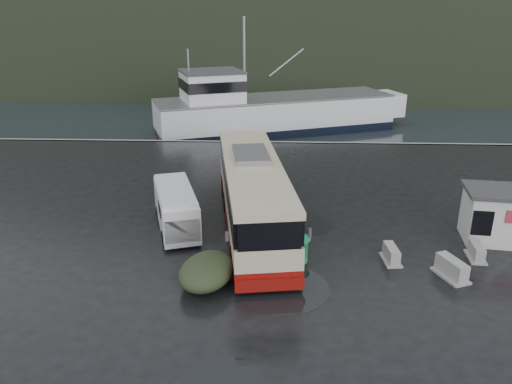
{
  "coord_description": "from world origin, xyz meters",
  "views": [
    {
      "loc": [
        0.74,
        -21.08,
        11.16
      ],
      "look_at": [
        -0.28,
        3.63,
        1.7
      ],
      "focal_mm": 35.0,
      "sensor_mm": 36.0,
      "label": 1
    }
  ],
  "objects_px": {
    "fishing_trawler": "(275,118)",
    "jersey_barrier_c": "(475,258)",
    "jersey_barrier_a": "(450,277)",
    "ticket_kiosk": "(494,240)",
    "white_van": "(177,228)",
    "waste_bin_right": "(289,281)",
    "coach_bus": "(253,226)",
    "jersey_barrier_b": "(391,261)",
    "dome_tent": "(207,284)",
    "waste_bin_left": "(296,256)"
  },
  "relations": [
    {
      "from": "dome_tent",
      "to": "jersey_barrier_b",
      "type": "bearing_deg",
      "value": 15.82
    },
    {
      "from": "waste_bin_right",
      "to": "jersey_barrier_c",
      "type": "xyz_separation_m",
      "value": [
        8.7,
        2.38,
        0.0
      ]
    },
    {
      "from": "waste_bin_right",
      "to": "ticket_kiosk",
      "type": "distance_m",
      "value": 11.23
    },
    {
      "from": "jersey_barrier_b",
      "to": "fishing_trawler",
      "type": "bearing_deg",
      "value": 100.25
    },
    {
      "from": "coach_bus",
      "to": "fishing_trawler",
      "type": "bearing_deg",
      "value": 79.34
    },
    {
      "from": "jersey_barrier_b",
      "to": "jersey_barrier_c",
      "type": "relative_size",
      "value": 1.01
    },
    {
      "from": "jersey_barrier_b",
      "to": "fishing_trawler",
      "type": "height_order",
      "value": "fishing_trawler"
    },
    {
      "from": "ticket_kiosk",
      "to": "jersey_barrier_a",
      "type": "relative_size",
      "value": 2.01
    },
    {
      "from": "ticket_kiosk",
      "to": "fishing_trawler",
      "type": "xyz_separation_m",
      "value": [
        -11.1,
        27.72,
        0.0
      ]
    },
    {
      "from": "coach_bus",
      "to": "jersey_barrier_a",
      "type": "xyz_separation_m",
      "value": [
        8.8,
        -4.86,
        0.0
      ]
    },
    {
      "from": "waste_bin_right",
      "to": "coach_bus",
      "type": "bearing_deg",
      "value": 108.26
    },
    {
      "from": "fishing_trawler",
      "to": "jersey_barrier_c",
      "type": "bearing_deg",
      "value": -93.29
    },
    {
      "from": "waste_bin_right",
      "to": "jersey_barrier_a",
      "type": "distance_m",
      "value": 7.02
    },
    {
      "from": "coach_bus",
      "to": "jersey_barrier_b",
      "type": "distance_m",
      "value": 7.41
    },
    {
      "from": "dome_tent",
      "to": "jersey_barrier_b",
      "type": "xyz_separation_m",
      "value": [
        8.18,
        2.32,
        0.0
      ]
    },
    {
      "from": "coach_bus",
      "to": "ticket_kiosk",
      "type": "xyz_separation_m",
      "value": [
        12.16,
        -1.11,
        0.0
      ]
    },
    {
      "from": "jersey_barrier_a",
      "to": "fishing_trawler",
      "type": "bearing_deg",
      "value": 103.82
    },
    {
      "from": "waste_bin_left",
      "to": "dome_tent",
      "type": "distance_m",
      "value": 4.64
    },
    {
      "from": "white_van",
      "to": "jersey_barrier_b",
      "type": "xyz_separation_m",
      "value": [
        10.5,
        -3.13,
        0.0
      ]
    },
    {
      "from": "white_van",
      "to": "jersey_barrier_c",
      "type": "distance_m",
      "value": 14.74
    },
    {
      "from": "waste_bin_right",
      "to": "dome_tent",
      "type": "xyz_separation_m",
      "value": [
        -3.48,
        -0.37,
        0.0
      ]
    },
    {
      "from": "coach_bus",
      "to": "jersey_barrier_c",
      "type": "height_order",
      "value": "coach_bus"
    },
    {
      "from": "jersey_barrier_c",
      "to": "fishing_trawler",
      "type": "distance_m",
      "value": 31.17
    },
    {
      "from": "jersey_barrier_a",
      "to": "ticket_kiosk",
      "type": "bearing_deg",
      "value": 48.1
    },
    {
      "from": "white_van",
      "to": "jersey_barrier_c",
      "type": "bearing_deg",
      "value": -28.14
    },
    {
      "from": "dome_tent",
      "to": "jersey_barrier_b",
      "type": "height_order",
      "value": "dome_tent"
    },
    {
      "from": "dome_tent",
      "to": "jersey_barrier_a",
      "type": "bearing_deg",
      "value": 5.42
    },
    {
      "from": "waste_bin_right",
      "to": "fishing_trawler",
      "type": "xyz_separation_m",
      "value": [
        -0.75,
        32.09,
        0.0
      ]
    },
    {
      "from": "coach_bus",
      "to": "dome_tent",
      "type": "distance_m",
      "value": 6.08
    },
    {
      "from": "white_van",
      "to": "waste_bin_left",
      "type": "relative_size",
      "value": 4.07
    },
    {
      "from": "white_van",
      "to": "ticket_kiosk",
      "type": "relative_size",
      "value": 1.59
    },
    {
      "from": "waste_bin_right",
      "to": "jersey_barrier_b",
      "type": "xyz_separation_m",
      "value": [
        4.7,
        1.95,
        0.0
      ]
    },
    {
      "from": "dome_tent",
      "to": "jersey_barrier_c",
      "type": "distance_m",
      "value": 12.48
    },
    {
      "from": "waste_bin_right",
      "to": "dome_tent",
      "type": "height_order",
      "value": "waste_bin_right"
    },
    {
      "from": "dome_tent",
      "to": "coach_bus",
      "type": "bearing_deg",
      "value": 74.05
    },
    {
      "from": "white_van",
      "to": "ticket_kiosk",
      "type": "height_order",
      "value": "ticket_kiosk"
    },
    {
      "from": "coach_bus",
      "to": "waste_bin_left",
      "type": "distance_m",
      "value": 3.9
    },
    {
      "from": "dome_tent",
      "to": "ticket_kiosk",
      "type": "xyz_separation_m",
      "value": [
        13.83,
        4.74,
        0.0
      ]
    },
    {
      "from": "waste_bin_left",
      "to": "waste_bin_right",
      "type": "relative_size",
      "value": 0.9
    },
    {
      "from": "jersey_barrier_a",
      "to": "jersey_barrier_b",
      "type": "relative_size",
      "value": 1.18
    },
    {
      "from": "coach_bus",
      "to": "dome_tent",
      "type": "height_order",
      "value": "coach_bus"
    },
    {
      "from": "white_van",
      "to": "waste_bin_right",
      "type": "xyz_separation_m",
      "value": [
        5.79,
        -5.08,
        0.0
      ]
    },
    {
      "from": "waste_bin_left",
      "to": "dome_tent",
      "type": "height_order",
      "value": "waste_bin_left"
    },
    {
      "from": "coach_bus",
      "to": "white_van",
      "type": "relative_size",
      "value": 2.47
    },
    {
      "from": "waste_bin_right",
      "to": "jersey_barrier_a",
      "type": "relative_size",
      "value": 0.87
    },
    {
      "from": "waste_bin_left",
      "to": "fishing_trawler",
      "type": "relative_size",
      "value": 0.05
    },
    {
      "from": "white_van",
      "to": "ticket_kiosk",
      "type": "xyz_separation_m",
      "value": [
        16.14,
        -0.71,
        0.0
      ]
    },
    {
      "from": "jersey_barrier_b",
      "to": "jersey_barrier_c",
      "type": "distance_m",
      "value": 4.02
    },
    {
      "from": "waste_bin_right",
      "to": "jersey_barrier_a",
      "type": "bearing_deg",
      "value": 5.08
    },
    {
      "from": "coach_bus",
      "to": "jersey_barrier_c",
      "type": "xyz_separation_m",
      "value": [
        10.51,
        -3.09,
        0.0
      ]
    }
  ]
}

